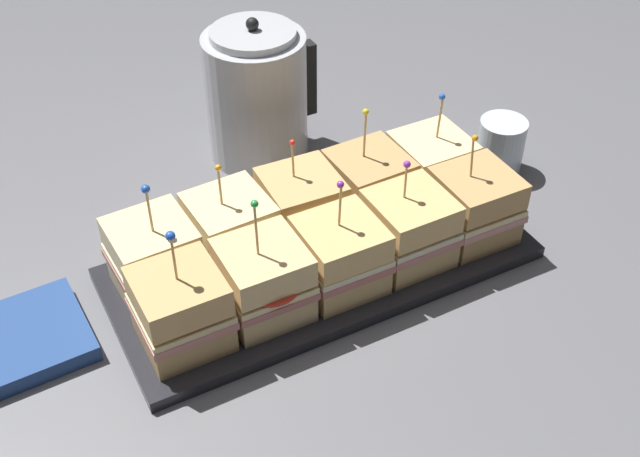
# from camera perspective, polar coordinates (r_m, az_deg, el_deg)

# --- Properties ---
(ground_plane) EXTENTS (6.00, 6.00, 0.00)m
(ground_plane) POSITION_cam_1_polar(r_m,az_deg,el_deg) (1.14, 0.00, -2.79)
(ground_plane) COLOR slate
(serving_platter) EXTENTS (0.59, 0.26, 0.02)m
(serving_platter) POSITION_cam_1_polar(r_m,az_deg,el_deg) (1.13, 0.00, -2.45)
(serving_platter) COLOR #232328
(serving_platter) RESTS_ON ground_plane
(sandwich_front_far_left) EXTENTS (0.11, 0.11, 0.18)m
(sandwich_front_far_left) POSITION_cam_1_polar(r_m,az_deg,el_deg) (0.99, -9.87, -5.73)
(sandwich_front_far_left) COLOR tan
(sandwich_front_far_left) RESTS_ON serving_platter
(sandwich_front_left) EXTENTS (0.11, 0.11, 0.18)m
(sandwich_front_left) POSITION_cam_1_polar(r_m,az_deg,el_deg) (1.02, -4.02, -3.73)
(sandwich_front_left) COLOR #DBB77A
(sandwich_front_left) RESTS_ON serving_platter
(sandwich_front_center) EXTENTS (0.11, 0.11, 0.17)m
(sandwich_front_center) POSITION_cam_1_polar(r_m,az_deg,el_deg) (1.05, 1.43, -1.94)
(sandwich_front_center) COLOR tan
(sandwich_front_center) RESTS_ON serving_platter
(sandwich_front_right) EXTENTS (0.11, 0.11, 0.16)m
(sandwich_front_right) POSITION_cam_1_polar(r_m,az_deg,el_deg) (1.10, 6.36, -0.04)
(sandwich_front_right) COLOR tan
(sandwich_front_right) RESTS_ON serving_platter
(sandwich_front_far_right) EXTENTS (0.11, 0.11, 0.17)m
(sandwich_front_far_right) POSITION_cam_1_polar(r_m,az_deg,el_deg) (1.15, 10.92, 1.58)
(sandwich_front_far_right) COLOR tan
(sandwich_front_far_right) RESTS_ON serving_platter
(sandwich_back_far_left) EXTENTS (0.11, 0.11, 0.17)m
(sandwich_back_far_left) POSITION_cam_1_polar(r_m,az_deg,el_deg) (1.07, -11.72, -2.03)
(sandwich_back_far_left) COLOR beige
(sandwich_back_far_left) RESTS_ON serving_platter
(sandwich_back_left) EXTENTS (0.11, 0.12, 0.17)m
(sandwich_back_left) POSITION_cam_1_polar(r_m,az_deg,el_deg) (1.09, -6.36, -0.20)
(sandwich_back_left) COLOR beige
(sandwich_back_left) RESTS_ON serving_platter
(sandwich_back_center) EXTENTS (0.11, 0.11, 0.16)m
(sandwich_back_center) POSITION_cam_1_polar(r_m,az_deg,el_deg) (1.13, -1.29, 1.49)
(sandwich_back_center) COLOR tan
(sandwich_back_center) RESTS_ON serving_platter
(sandwich_back_right) EXTENTS (0.11, 0.11, 0.18)m
(sandwich_back_right) POSITION_cam_1_polar(r_m,az_deg,el_deg) (1.17, 3.48, 2.99)
(sandwich_back_right) COLOR tan
(sandwich_back_right) RESTS_ON serving_platter
(sandwich_back_far_right) EXTENTS (0.11, 0.11, 0.17)m
(sandwich_back_far_right) POSITION_cam_1_polar(r_m,az_deg,el_deg) (1.22, 7.89, 4.37)
(sandwich_back_far_right) COLOR beige
(sandwich_back_far_right) RESTS_ON serving_platter
(kettle_steel) EXTENTS (0.18, 0.16, 0.24)m
(kettle_steel) POSITION_cam_1_polar(r_m,az_deg,el_deg) (1.31, -4.50, 9.44)
(kettle_steel) COLOR #B7BABF
(kettle_steel) RESTS_ON ground_plane
(drinking_glass) EXTENTS (0.08, 0.08, 0.09)m
(drinking_glass) POSITION_cam_1_polar(r_m,az_deg,el_deg) (1.33, 12.71, 5.75)
(drinking_glass) COLOR silver
(drinking_glass) RESTS_ON ground_plane
(napkin_stack) EXTENTS (0.15, 0.15, 0.02)m
(napkin_stack) POSITION_cam_1_polar(r_m,az_deg,el_deg) (1.09, -20.05, -7.32)
(napkin_stack) COLOR navy
(napkin_stack) RESTS_ON ground_plane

